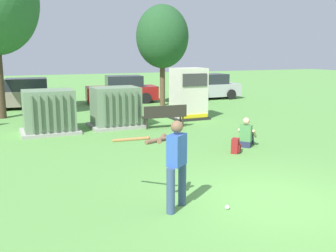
{
  "coord_description": "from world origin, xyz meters",
  "views": [
    {
      "loc": [
        -4.91,
        -5.82,
        2.98
      ],
      "look_at": [
        -0.79,
        3.5,
        1.0
      ],
      "focal_mm": 40.56,
      "sensor_mm": 36.0,
      "label": 1
    }
  ],
  "objects": [
    {
      "name": "generator_enclosure",
      "position": [
        2.89,
        9.49,
        1.14
      ],
      "size": [
        1.6,
        1.4,
        2.3
      ],
      "color": "#262626",
      "rests_on": "ground"
    },
    {
      "name": "backpack",
      "position": [
        1.44,
        3.49,
        0.21
      ],
      "size": [
        0.38,
        0.38,
        0.44
      ],
      "color": "maroon",
      "rests_on": "ground"
    },
    {
      "name": "batter",
      "position": [
        -2.0,
        0.48,
        0.98
      ],
      "size": [
        1.2,
        1.42,
        1.74
      ],
      "color": "#384C75",
      "rests_on": "ground"
    },
    {
      "name": "parked_car_rightmost",
      "position": [
        7.45,
        15.73,
        0.75
      ],
      "size": [
        4.21,
        1.94,
        1.62
      ],
      "color": "#B2B2B7",
      "rests_on": "ground"
    },
    {
      "name": "transformer_west",
      "position": [
        -3.32,
        8.78,
        0.79
      ],
      "size": [
        2.1,
        1.7,
        1.62
      ],
      "color": "#9E9B93",
      "rests_on": "ground"
    },
    {
      "name": "seated_spectator",
      "position": [
        2.21,
        4.03,
        0.38
      ],
      "size": [
        0.76,
        0.72,
        0.96
      ],
      "color": "#282D4C",
      "rests_on": "ground"
    },
    {
      "name": "park_bench",
      "position": [
        1.03,
        7.92,
        0.54
      ],
      "size": [
        1.82,
        0.52,
        0.92
      ],
      "color": "#2D2823",
      "rests_on": "ground"
    },
    {
      "name": "tree_center_left",
      "position": [
        3.55,
        14.06,
        3.83
      ],
      "size": [
        2.92,
        2.92,
        5.58
      ],
      "color": "brown",
      "rests_on": "ground"
    },
    {
      "name": "ground_plane",
      "position": [
        0.0,
        0.0,
        0.0
      ],
      "size": [
        96.0,
        96.0,
        0.0
      ],
      "primitive_type": "plane",
      "color": "#5B9947"
    },
    {
      "name": "transformer_mid_west",
      "position": [
        -0.7,
        8.93,
        0.79
      ],
      "size": [
        2.1,
        1.7,
        1.62
      ],
      "color": "#9E9B93",
      "rests_on": "ground"
    },
    {
      "name": "parked_car_right_of_center",
      "position": [
        1.81,
        16.19,
        0.75
      ],
      "size": [
        4.39,
        2.35,
        1.62
      ],
      "color": "maroon",
      "rests_on": "ground"
    },
    {
      "name": "parked_car_left_of_center",
      "position": [
        -3.72,
        15.98,
        0.75
      ],
      "size": [
        4.34,
        2.22,
        1.62
      ],
      "color": "gray",
      "rests_on": "ground"
    },
    {
      "name": "sports_ball",
      "position": [
        -1.08,
        0.01,
        0.04
      ],
      "size": [
        0.09,
        0.09,
        0.09
      ],
      "primitive_type": "sphere",
      "color": "white",
      "rests_on": "ground"
    }
  ]
}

